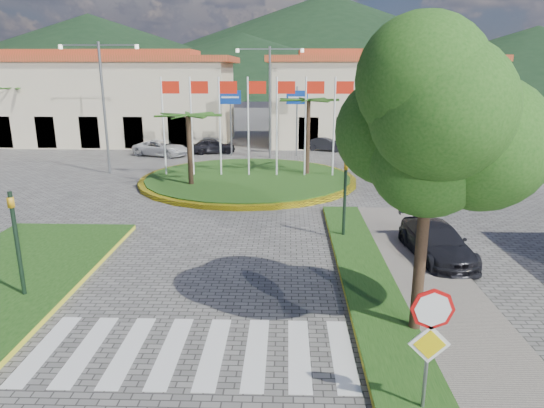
{
  "coord_description": "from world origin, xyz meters",
  "views": [
    {
      "loc": [
        2.28,
        -5.94,
        6.36
      ],
      "look_at": [
        1.85,
        8.0,
        2.49
      ],
      "focal_mm": 32.0,
      "sensor_mm": 36.0,
      "label": 1
    }
  ],
  "objects_px": {
    "roundabout_island": "(248,178)",
    "car_dark_a": "(213,146)",
    "deciduous_tree": "(432,125)",
    "stop_sign": "(430,332)",
    "car_dark_b": "(326,144)",
    "car_side_right": "(437,242)",
    "white_van": "(161,148)"
  },
  "relations": [
    {
      "from": "roundabout_island",
      "to": "car_dark_a",
      "type": "bearing_deg",
      "value": 109.95
    },
    {
      "from": "roundabout_island",
      "to": "deciduous_tree",
      "type": "height_order",
      "value": "deciduous_tree"
    },
    {
      "from": "roundabout_island",
      "to": "stop_sign",
      "type": "height_order",
      "value": "roundabout_island"
    },
    {
      "from": "deciduous_tree",
      "to": "car_dark_b",
      "type": "distance_m",
      "value": 28.83
    },
    {
      "from": "stop_sign",
      "to": "car_dark_b",
      "type": "distance_m",
      "value": 31.52
    },
    {
      "from": "stop_sign",
      "to": "car_dark_b",
      "type": "bearing_deg",
      "value": 88.93
    },
    {
      "from": "car_dark_a",
      "to": "car_side_right",
      "type": "relative_size",
      "value": 0.83
    },
    {
      "from": "deciduous_tree",
      "to": "white_van",
      "type": "height_order",
      "value": "deciduous_tree"
    },
    {
      "from": "roundabout_island",
      "to": "car_dark_a",
      "type": "xyz_separation_m",
      "value": [
        -3.59,
        9.88,
        0.42
      ]
    },
    {
      "from": "car_side_right",
      "to": "white_van",
      "type": "bearing_deg",
      "value": 120.47
    },
    {
      "from": "car_side_right",
      "to": "car_dark_b",
      "type": "bearing_deg",
      "value": 89.53
    },
    {
      "from": "white_van",
      "to": "car_side_right",
      "type": "distance_m",
      "value": 25.39
    },
    {
      "from": "deciduous_tree",
      "to": "car_side_right",
      "type": "relative_size",
      "value": 1.62
    },
    {
      "from": "car_dark_b",
      "to": "car_side_right",
      "type": "xyz_separation_m",
      "value": [
        2.01,
        -23.39,
        0.06
      ]
    },
    {
      "from": "car_dark_b",
      "to": "roundabout_island",
      "type": "bearing_deg",
      "value": 176.96
    },
    {
      "from": "roundabout_island",
      "to": "deciduous_tree",
      "type": "xyz_separation_m",
      "value": [
        5.5,
        -17.0,
        5.0
      ]
    },
    {
      "from": "deciduous_tree",
      "to": "roundabout_island",
      "type": "bearing_deg",
      "value": 107.91
    },
    {
      "from": "white_van",
      "to": "car_side_right",
      "type": "relative_size",
      "value": 1.02
    },
    {
      "from": "roundabout_island",
      "to": "stop_sign",
      "type": "bearing_deg",
      "value": -76.27
    },
    {
      "from": "white_van",
      "to": "car_side_right",
      "type": "height_order",
      "value": "car_side_right"
    },
    {
      "from": "car_side_right",
      "to": "deciduous_tree",
      "type": "bearing_deg",
      "value": -116.93
    },
    {
      "from": "roundabout_island",
      "to": "stop_sign",
      "type": "xyz_separation_m",
      "value": [
        4.9,
        -20.04,
        1.61
      ]
    },
    {
      "from": "deciduous_tree",
      "to": "white_van",
      "type": "relative_size",
      "value": 1.59
    },
    {
      "from": "car_dark_b",
      "to": "deciduous_tree",
      "type": "bearing_deg",
      "value": -157.44
    },
    {
      "from": "deciduous_tree",
      "to": "car_side_right",
      "type": "height_order",
      "value": "deciduous_tree"
    },
    {
      "from": "deciduous_tree",
      "to": "car_side_right",
      "type": "bearing_deg",
      "value": 68.45
    },
    {
      "from": "roundabout_island",
      "to": "car_dark_a",
      "type": "height_order",
      "value": "roundabout_island"
    },
    {
      "from": "stop_sign",
      "to": "deciduous_tree",
      "type": "bearing_deg",
      "value": 78.82
    },
    {
      "from": "roundabout_island",
      "to": "car_dark_b",
      "type": "relative_size",
      "value": 3.81
    },
    {
      "from": "stop_sign",
      "to": "car_dark_b",
      "type": "xyz_separation_m",
      "value": [
        0.59,
        31.49,
        -1.24
      ]
    },
    {
      "from": "stop_sign",
      "to": "white_van",
      "type": "distance_m",
      "value": 31.22
    },
    {
      "from": "roundabout_island",
      "to": "car_side_right",
      "type": "height_order",
      "value": "roundabout_island"
    }
  ]
}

